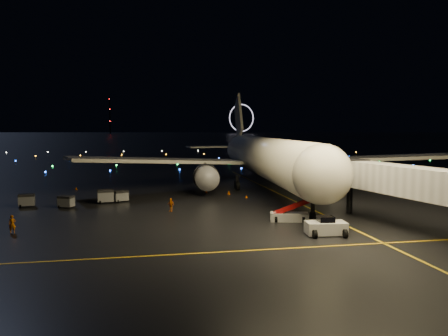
% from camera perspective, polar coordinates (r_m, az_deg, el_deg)
% --- Properties ---
extents(ground, '(2000.00, 2000.00, 0.00)m').
position_cam_1_polar(ground, '(345.35, -9.36, 3.48)').
color(ground, black).
rests_on(ground, ground).
extents(lane_centre, '(0.25, 80.00, 0.02)m').
position_cam_1_polar(lane_centre, '(64.60, 8.61, -4.01)').
color(lane_centre, gold).
rests_on(lane_centre, ground).
extents(lane_cross, '(60.00, 0.25, 0.02)m').
position_cam_1_polar(lane_cross, '(36.83, -3.66, -11.07)').
color(lane_cross, gold).
rests_on(lane_cross, ground).
extents(airliner, '(68.35, 65.37, 18.21)m').
position_cam_1_polar(airliner, '(75.55, 4.92, 4.30)').
color(airliner, silver).
rests_on(airliner, ground).
extents(pushback_tug, '(4.05, 2.44, 1.83)m').
position_cam_1_polar(pushback_tug, '(43.81, 13.15, -7.32)').
color(pushback_tug, silver).
rests_on(pushback_tug, ground).
extents(belt_loader, '(6.39, 3.19, 2.99)m').
position_cam_1_polar(belt_loader, '(49.23, 8.53, -5.16)').
color(belt_loader, silver).
rests_on(belt_loader, ground).
extents(crew_a, '(0.75, 0.59, 1.80)m').
position_cam_1_polar(crew_a, '(48.13, -25.92, -6.61)').
color(crew_a, orange).
rests_on(crew_a, ground).
extents(crew_c, '(0.99, 0.91, 1.63)m').
position_cam_1_polar(crew_c, '(54.77, -6.97, -4.80)').
color(crew_c, orange).
rests_on(crew_c, ground).
extents(safety_cone_0, '(0.46, 0.46, 0.47)m').
position_cam_1_polar(safety_cone_0, '(64.87, 2.95, -3.72)').
color(safety_cone_0, '#FB5F00').
rests_on(safety_cone_0, ground).
extents(safety_cone_1, '(0.56, 0.56, 0.56)m').
position_cam_1_polar(safety_cone_1, '(68.37, 0.65, -3.21)').
color(safety_cone_1, '#FB5F00').
rests_on(safety_cone_1, ground).
extents(safety_cone_2, '(0.56, 0.56, 0.50)m').
position_cam_1_polar(safety_cone_2, '(69.75, -2.34, -3.07)').
color(safety_cone_2, '#FB5F00').
rests_on(safety_cone_2, ground).
extents(safety_cone_3, '(0.46, 0.46, 0.52)m').
position_cam_1_polar(safety_cone_3, '(77.12, -18.74, -2.54)').
color(safety_cone_3, '#FB5F00').
rests_on(safety_cone_3, ground).
extents(ferris_wheel, '(49.33, 16.80, 52.00)m').
position_cam_1_polar(ferris_wheel, '(785.98, 2.30, 6.41)').
color(ferris_wheel, black).
rests_on(ferris_wheel, ground).
extents(radio_mast, '(1.80, 1.80, 64.00)m').
position_cam_1_polar(radio_mast, '(786.99, -14.69, 6.68)').
color(radio_mast, black).
rests_on(radio_mast, ground).
extents(taxiway_lights, '(164.00, 92.00, 0.36)m').
position_cam_1_polar(taxiway_lights, '(151.70, -7.33, 1.38)').
color(taxiway_lights, black).
rests_on(taxiway_lights, ground).
extents(baggage_cart_0, '(2.17, 1.84, 1.56)m').
position_cam_1_polar(baggage_cart_0, '(63.08, -13.29, -3.61)').
color(baggage_cart_0, gray).
rests_on(baggage_cart_0, ground).
extents(baggage_cart_1, '(2.34, 1.80, 1.83)m').
position_cam_1_polar(baggage_cart_1, '(62.60, -15.23, -3.59)').
color(baggage_cart_1, gray).
rests_on(baggage_cart_1, ground).
extents(baggage_cart_2, '(2.19, 1.91, 1.56)m').
position_cam_1_polar(baggage_cart_2, '(60.41, -19.93, -4.17)').
color(baggage_cart_2, gray).
rests_on(baggage_cart_2, ground).
extents(baggage_cart_3, '(2.17, 1.68, 1.69)m').
position_cam_1_polar(baggage_cart_3, '(63.11, -24.38, -3.88)').
color(baggage_cart_3, gray).
rests_on(baggage_cart_3, ground).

